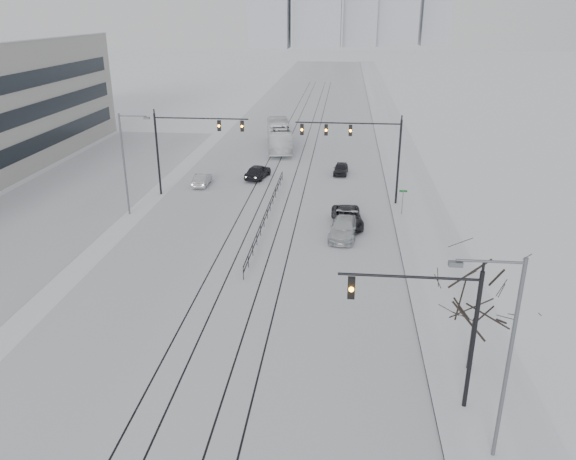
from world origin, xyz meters
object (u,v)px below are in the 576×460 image
(sedan_nb_front, at_px, (347,217))
(sedan_nb_right, at_px, (344,228))
(sedan_nb_far, at_px, (341,169))
(sedan_sb_outer, at_px, (202,180))
(bare_tree, at_px, (479,292))
(sedan_sb_inner, at_px, (258,172))
(traffic_mast_near, at_px, (438,320))
(box_truck, at_px, (279,136))

(sedan_nb_front, xyz_separation_m, sedan_nb_right, (-0.29, -2.57, 0.02))
(sedan_nb_far, bearing_deg, sedan_sb_outer, -154.07)
(bare_tree, distance_m, sedan_sb_inner, 37.25)
(traffic_mast_near, bearing_deg, sedan_nb_far, 96.69)
(box_truck, bearing_deg, bare_tree, 99.03)
(sedan_nb_right, xyz_separation_m, sedan_nb_far, (-0.47, 18.52, -0.11))
(sedan_nb_right, relative_size, sedan_nb_far, 1.38)
(sedan_sb_inner, bearing_deg, sedan_nb_far, -152.03)
(sedan_sb_outer, relative_size, sedan_nb_far, 1.04)
(traffic_mast_near, height_order, sedan_nb_front, traffic_mast_near)
(bare_tree, xyz_separation_m, sedan_nb_far, (-6.99, 36.03, -3.86))
(sedan_sb_outer, distance_m, sedan_nb_right, 19.50)
(sedan_sb_outer, xyz_separation_m, sedan_nb_front, (15.06, -10.16, 0.09))
(sedan_sb_outer, xyz_separation_m, sedan_nb_right, (14.77, -12.73, 0.11))
(sedan_nb_front, height_order, sedan_nb_far, sedan_nb_front)
(sedan_nb_front, relative_size, sedan_nb_right, 1.02)
(bare_tree, relative_size, sedan_sb_outer, 1.58)
(sedan_sb_inner, distance_m, sedan_nb_front, 16.53)
(sedan_nb_front, relative_size, box_truck, 0.43)
(bare_tree, relative_size, sedan_nb_far, 1.65)
(bare_tree, bearing_deg, sedan_nb_front, 107.24)
(sedan_nb_right, bearing_deg, traffic_mast_near, -72.82)
(bare_tree, height_order, sedan_nb_right, bare_tree)
(traffic_mast_near, height_order, sedan_sb_outer, traffic_mast_near)
(traffic_mast_near, height_order, sedan_sb_inner, traffic_mast_near)
(bare_tree, bearing_deg, sedan_sb_inner, 115.45)
(sedan_sb_outer, xyz_separation_m, box_truck, (6.08, 17.27, 1.08))
(sedan_sb_inner, xyz_separation_m, sedan_nb_far, (8.94, 2.57, -0.13))
(sedan_sb_inner, distance_m, sedan_sb_outer, 6.26)
(sedan_sb_inner, bearing_deg, sedan_nb_front, 137.89)
(traffic_mast_near, xyz_separation_m, sedan_nb_far, (-4.58, 39.03, -3.93))
(traffic_mast_near, distance_m, sedan_sb_inner, 39.08)
(bare_tree, xyz_separation_m, sedan_sb_inner, (-15.93, 33.46, -3.73))
(bare_tree, bearing_deg, sedan_sb_outer, 125.15)
(sedan_sb_inner, distance_m, sedan_nb_right, 18.52)
(traffic_mast_near, relative_size, sedan_sb_outer, 1.82)
(sedan_sb_outer, bearing_deg, sedan_nb_front, 144.64)
(sedan_sb_inner, bearing_deg, sedan_sb_outer, 42.95)
(sedan_nb_front, distance_m, sedan_nb_far, 15.97)
(sedan_sb_outer, bearing_deg, sedan_nb_right, 137.88)
(traffic_mast_near, xyz_separation_m, sedan_nb_front, (-3.82, 23.09, -3.83))
(traffic_mast_near, relative_size, sedan_nb_front, 1.34)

